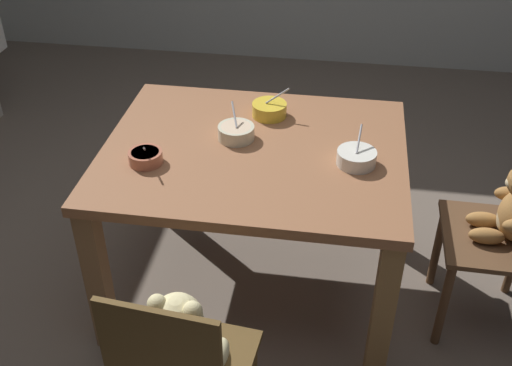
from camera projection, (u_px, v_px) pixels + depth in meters
name	position (u px, v px, depth m)	size (l,w,h in m)	color
ground_plane	(254.00, 285.00, 2.87)	(5.20, 5.20, 0.04)	#6D6054
dining_table	(254.00, 172.00, 2.51)	(1.19, 0.97, 0.73)	#925D3D
teddy_chair_near_front	(182.00, 360.00, 1.82)	(0.40, 0.42, 0.89)	brown
porridge_bowl_yellow_far_center	(269.00, 109.00, 2.64)	(0.16, 0.15, 0.13)	yellow
porridge_bowl_terracotta_near_left	(146.00, 157.00, 2.34)	(0.13, 0.13, 0.11)	#B8694E
porridge_bowl_cream_center	(236.00, 132.00, 2.49)	(0.15, 0.15, 0.13)	beige
porridge_bowl_white_near_right	(356.00, 157.00, 2.33)	(0.15, 0.16, 0.13)	white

